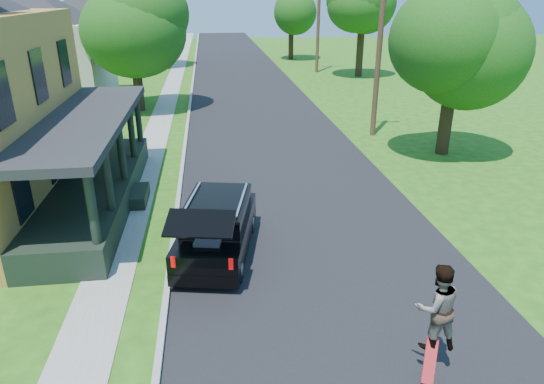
{
  "coord_description": "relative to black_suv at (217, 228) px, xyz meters",
  "views": [
    {
      "loc": [
        -2.79,
        -9.96,
        6.82
      ],
      "look_at": [
        -1.11,
        3.0,
        1.39
      ],
      "focal_mm": 32.0,
      "sensor_mm": 36.0,
      "label": 1
    }
  ],
  "objects": [
    {
      "name": "utility_pole_near",
      "position": [
        8.17,
        11.17,
        3.38
      ],
      "size": [
        1.63,
        0.28,
        8.07
      ],
      "rotation": [
        0.0,
        0.0,
        -0.07
      ],
      "color": "#482D21",
      "rests_on": "ground"
    },
    {
      "name": "front_walk",
      "position": [
        -6.74,
        3.93,
        -0.8
      ],
      "size": [
        6.5,
        1.2,
        0.03
      ],
      "primitive_type": "cube",
      "color": "gray",
      "rests_on": "ground"
    },
    {
      "name": "sidewalk",
      "position": [
        -2.84,
        17.93,
        -0.8
      ],
      "size": [
        1.3,
        120.0,
        0.03
      ],
      "primitive_type": "cube",
      "color": "gray",
      "rests_on": "ground"
    },
    {
      "name": "tree_left_mid",
      "position": [
        -4.32,
        18.4,
        4.67
      ],
      "size": [
        6.81,
        6.57,
        8.57
      ],
      "rotation": [
        0.0,
        0.0,
        0.22
      ],
      "color": "black",
      "rests_on": "ground"
    },
    {
      "name": "street",
      "position": [
        2.76,
        17.93,
        -0.8
      ],
      "size": [
        8.0,
        120.0,
        0.02
      ],
      "primitive_type": "cube",
      "color": "black",
      "rests_on": "ground"
    },
    {
      "name": "skateboard",
      "position": [
        3.8,
        -5.36,
        -0.35
      ],
      "size": [
        0.44,
        0.49,
        0.76
      ],
      "rotation": [
        0.0,
        0.0,
        -0.23
      ],
      "color": "red",
      "rests_on": "ground"
    },
    {
      "name": "neighbor_house_mid",
      "position": [
        -10.74,
        21.93,
        3.39
      ],
      "size": [
        12.78,
        12.78,
        8.3
      ],
      "color": "beige",
      "rests_on": "ground"
    },
    {
      "name": "black_suv",
      "position": [
        0.0,
        0.0,
        0.0
      ],
      "size": [
        2.5,
        4.72,
        2.09
      ],
      "rotation": [
        0.0,
        0.0,
        -0.2
      ],
      "color": "black",
      "rests_on": "ground"
    },
    {
      "name": "skateboarder",
      "position": [
        3.93,
        -5.07,
        0.64
      ],
      "size": [
        0.88,
        0.7,
        1.76
      ],
      "rotation": [
        0.0,
        0.0,
        3.18
      ],
      "color": "black",
      "rests_on": "ground"
    },
    {
      "name": "neighbor_house_far",
      "position": [
        -10.74,
        37.93,
        3.39
      ],
      "size": [
        12.78,
        12.78,
        8.3
      ],
      "color": "beige",
      "rests_on": "ground"
    },
    {
      "name": "curb",
      "position": [
        -1.29,
        17.93,
        -0.8
      ],
      "size": [
        0.15,
        120.0,
        0.12
      ],
      "primitive_type": "cube",
      "color": "#999A95",
      "rests_on": "ground"
    },
    {
      "name": "ground",
      "position": [
        2.76,
        -2.07,
        -0.8
      ],
      "size": [
        140.0,
        140.0,
        0.0
      ],
      "primitive_type": "plane",
      "color": "#235410",
      "rests_on": "ground"
    },
    {
      "name": "tree_right_far",
      "position": [
        8.89,
        41.25,
        4.41
      ],
      "size": [
        5.86,
        5.5,
        7.62
      ],
      "rotation": [
        0.0,
        0.0,
        0.36
      ],
      "color": "black",
      "rests_on": "ground"
    },
    {
      "name": "tree_right_mid",
      "position": [
        12.82,
        29.26,
        5.27
      ],
      "size": [
        6.91,
        6.61,
        9.09
      ],
      "rotation": [
        0.0,
        0.0,
        0.27
      ],
      "color": "black",
      "rests_on": "ground"
    },
    {
      "name": "tree_right_near",
      "position": [
        10.29,
        7.87,
        3.99
      ],
      "size": [
        4.79,
        4.58,
        7.25
      ],
      "rotation": [
        0.0,
        0.0,
        0.01
      ],
      "color": "black",
      "rests_on": "ground"
    },
    {
      "name": "utility_pole_far",
      "position": [
        9.76,
        31.88,
        4.87
      ],
      "size": [
        1.76,
        0.31,
        11.01
      ],
      "rotation": [
        0.0,
        0.0,
        -0.09
      ],
      "color": "#482D21",
      "rests_on": "ground"
    }
  ]
}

